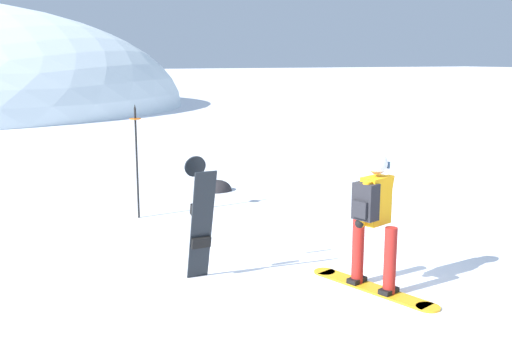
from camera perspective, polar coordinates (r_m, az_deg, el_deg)
ground_plane at (r=7.57m, az=8.76°, el=-11.24°), size 300.00×300.00×0.00m
snowboarder_main at (r=7.32m, az=11.22°, el=-4.51°), size 0.74×1.77×1.71m
spare_snowboard at (r=7.55m, az=-5.35°, el=-4.69°), size 0.28×0.45×1.61m
piste_marker_near at (r=10.65m, az=-11.40°, el=1.57°), size 0.20×0.20×2.04m
rock_dark at (r=12.85m, az=-3.81°, el=-1.95°), size 0.67×0.57×0.47m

